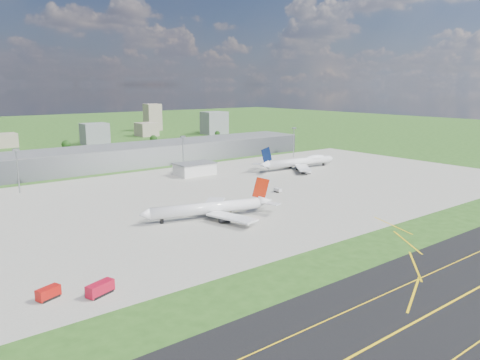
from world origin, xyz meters
TOP-DOWN VIEW (x-y plane):
  - ground at (0.00, 150.00)m, footprint 1400.00×1400.00m
  - apron at (10.00, 40.00)m, footprint 360.00×190.00m
  - terminal at (0.00, 165.00)m, footprint 300.00×42.00m
  - ops_building at (10.00, 100.00)m, footprint 26.00×16.00m
  - mast_west at (-100.00, 115.00)m, footprint 3.50×2.00m
  - mast_center at (10.00, 115.00)m, footprint 3.50×2.00m
  - mast_east at (120.00, 115.00)m, footprint 3.50×2.00m
  - airliner_red_twin at (-42.09, 4.04)m, footprint 64.17×49.03m
  - airliner_blue_quad at (85.13, 72.72)m, footprint 69.82×54.42m
  - fire_truck at (-114.57, -43.13)m, footprint 9.30×6.08m
  - crash_tender at (-127.56, -36.46)m, footprint 7.47×5.19m
  - tug_yellow at (-28.73, 7.86)m, footprint 4.47×4.34m
  - van_white_near at (18.73, 24.52)m, footprint 2.30×4.88m
  - van_white_far at (73.69, 53.40)m, footprint 4.82×2.86m
  - bldg_cw at (-60.00, 340.00)m, footprint 20.00×18.00m
  - bldg_c at (20.00, 310.00)m, footprint 26.00×20.00m
  - bldg_ce at (100.00, 350.00)m, footprint 22.00×24.00m
  - bldg_e at (180.00, 320.00)m, footprint 30.00×22.00m
  - bldg_tall_e at (140.00, 410.00)m, footprint 20.00×18.00m
  - tree_c at (-20.00, 280.00)m, footprint 8.10×8.10m
  - tree_e at (70.00, 275.00)m, footprint 7.65×7.65m
  - tree_far_e at (160.00, 285.00)m, footprint 6.30×6.30m

SIDE VIEW (x-z plane):
  - ground at x=0.00m, z-range 0.00..0.00m
  - apron at x=10.00m, z-range 0.00..0.08m
  - tug_yellow at x=-28.73m, z-range 0.03..1.97m
  - van_white_far at x=73.69m, z-range 0.02..2.38m
  - van_white_near at x=18.73m, z-range 0.01..2.50m
  - crash_tender at x=-127.56m, z-range -0.01..3.55m
  - fire_truck at x=-114.57m, z-range -0.01..3.82m
  - ops_building at x=10.00m, z-range 0.00..8.00m
  - tree_far_e at x=160.00m, z-range 0.68..8.38m
  - airliner_red_twin at x=-42.09m, z-range -4.19..13.73m
  - airliner_blue_quad at x=85.13m, z-range -4.05..14.18m
  - tree_e at x=70.00m, z-range 0.84..10.19m
  - tree_c at x=-20.00m, z-range 0.89..10.79m
  - bldg_cw at x=-60.00m, z-range 0.00..14.00m
  - terminal at x=0.00m, z-range 0.00..15.00m
  - bldg_ce at x=100.00m, z-range 0.00..16.00m
  - bldg_c at x=20.00m, z-range 0.00..22.00m
  - bldg_e at x=180.00m, z-range 0.00..28.00m
  - mast_west at x=-100.00m, z-range 4.76..30.66m
  - mast_center at x=10.00m, z-range 4.76..30.66m
  - mast_east at x=120.00m, z-range 4.76..30.66m
  - bldg_tall_e at x=140.00m, z-range 0.00..36.00m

